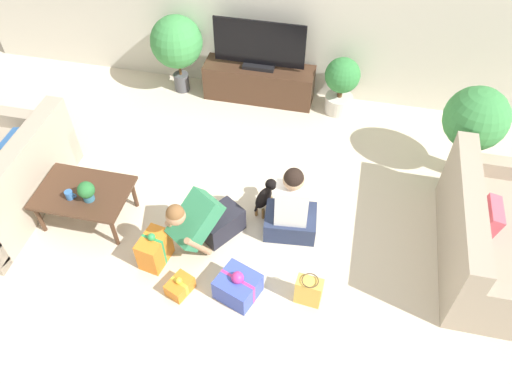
% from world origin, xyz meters
% --- Properties ---
extents(ground_plane, '(16.00, 16.00, 0.00)m').
position_xyz_m(ground_plane, '(0.00, 0.00, 0.00)').
color(ground_plane, beige).
extents(sofa_left, '(0.85, 1.73, 0.86)m').
position_xyz_m(sofa_left, '(-2.43, -0.09, 0.31)').
color(sofa_left, tan).
rests_on(sofa_left, ground_plane).
extents(sofa_right, '(0.85, 1.73, 0.86)m').
position_xyz_m(sofa_right, '(2.43, 0.26, 0.30)').
color(sofa_right, tan).
rests_on(sofa_right, ground_plane).
extents(coffee_table, '(0.93, 0.65, 0.41)m').
position_xyz_m(coffee_table, '(-1.54, -0.09, 0.37)').
color(coffee_table, '#472D1E').
rests_on(coffee_table, ground_plane).
extents(tv_console, '(1.43, 0.40, 0.48)m').
position_xyz_m(tv_console, '(-0.24, 2.36, 0.24)').
color(tv_console, '#472D1E').
rests_on(tv_console, ground_plane).
extents(tv, '(1.16, 0.20, 0.64)m').
position_xyz_m(tv, '(-0.24, 2.36, 0.76)').
color(tv, black).
rests_on(tv, tv_console).
extents(potted_plant_corner_right, '(0.68, 0.68, 1.12)m').
position_xyz_m(potted_plant_corner_right, '(2.28, 1.48, 0.75)').
color(potted_plant_corner_right, beige).
rests_on(potted_plant_corner_right, ground_plane).
extents(potted_plant_back_right, '(0.44, 0.44, 0.76)m').
position_xyz_m(potted_plant_back_right, '(0.82, 2.31, 0.43)').
color(potted_plant_back_right, beige).
rests_on(potted_plant_back_right, ground_plane).
extents(potted_plant_back_left, '(0.67, 0.67, 1.06)m').
position_xyz_m(potted_plant_back_left, '(-1.31, 2.31, 0.71)').
color(potted_plant_back_left, '#4C4C51').
rests_on(potted_plant_back_left, ground_plane).
extents(person_kneeling, '(0.69, 0.82, 0.79)m').
position_xyz_m(person_kneeling, '(-0.25, -0.14, 0.34)').
color(person_kneeling, '#23232D').
rests_on(person_kneeling, ground_plane).
extents(person_sitting, '(0.56, 0.51, 0.93)m').
position_xyz_m(person_sitting, '(0.55, 0.19, 0.34)').
color(person_sitting, '#283351').
rests_on(person_sitting, ground_plane).
extents(dog, '(0.20, 0.45, 0.30)m').
position_xyz_m(dog, '(0.24, 0.45, 0.21)').
color(dog, black).
rests_on(dog, ground_plane).
extents(gift_box_a, '(0.45, 0.44, 0.33)m').
position_xyz_m(gift_box_a, '(0.21, -0.65, 0.13)').
color(gift_box_a, '#3D51BC').
rests_on(gift_box_a, ground_plane).
extents(gift_box_b, '(0.28, 0.37, 0.41)m').
position_xyz_m(gift_box_b, '(-0.67, -0.45, 0.17)').
color(gift_box_b, orange).
rests_on(gift_box_b, ground_plane).
extents(gift_box_c, '(0.27, 0.30, 0.20)m').
position_xyz_m(gift_box_c, '(-0.33, -0.74, 0.08)').
color(gift_box_c, orange).
rests_on(gift_box_c, ground_plane).
extents(gift_bag_a, '(0.25, 0.17, 0.34)m').
position_xyz_m(gift_bag_a, '(0.85, -0.58, 0.16)').
color(gift_bag_a, '#E5B74C').
rests_on(gift_bag_a, ground_plane).
extents(mug, '(0.12, 0.08, 0.09)m').
position_xyz_m(mug, '(-1.61, -0.19, 0.45)').
color(mug, '#386BAD').
rests_on(mug, coffee_table).
extents(tabletop_plant, '(0.17, 0.17, 0.22)m').
position_xyz_m(tabletop_plant, '(-1.42, -0.17, 0.53)').
color(tabletop_plant, '#336B84').
rests_on(tabletop_plant, coffee_table).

